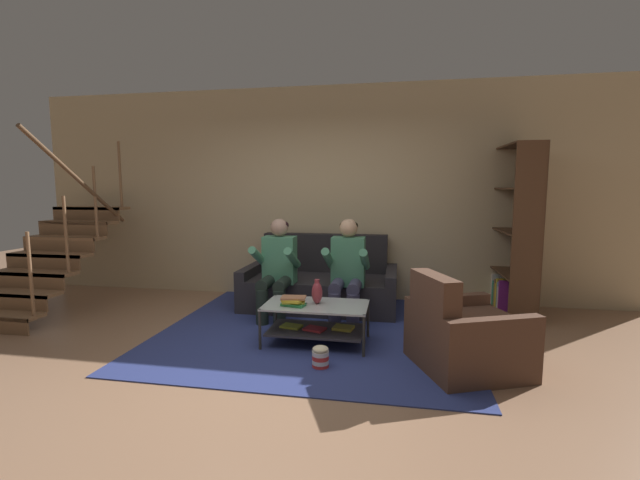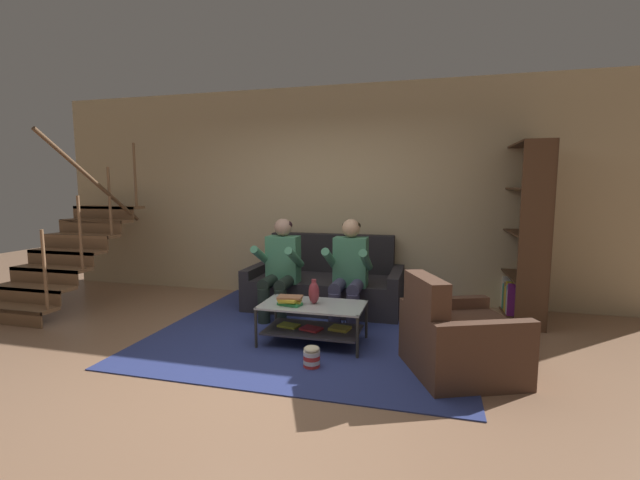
# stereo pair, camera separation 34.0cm
# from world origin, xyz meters

# --- Properties ---
(ground) EXTENTS (16.80, 16.80, 0.00)m
(ground) POSITION_xyz_m (0.00, 0.00, 0.00)
(ground) COLOR #9A7256
(back_partition) EXTENTS (8.40, 0.12, 2.90)m
(back_partition) POSITION_xyz_m (0.00, 2.46, 1.45)
(back_partition) COLOR #C7B187
(back_partition) RESTS_ON ground
(staircase_run) EXTENTS (1.04, 1.84, 2.19)m
(staircase_run) POSITION_xyz_m (-3.19, 1.14, 0.75)
(staircase_run) COLOR #8D6544
(staircase_run) RESTS_ON ground
(couch) EXTENTS (1.93, 0.98, 0.91)m
(couch) POSITION_xyz_m (0.08, 1.91, 0.28)
(couch) COLOR #2B282D
(couch) RESTS_ON ground
(person_seated_left) EXTENTS (0.50, 0.58, 1.17)m
(person_seated_left) POSITION_xyz_m (-0.33, 1.33, 0.63)
(person_seated_left) COLOR #1F2B25
(person_seated_left) RESTS_ON ground
(person_seated_right) EXTENTS (0.50, 0.58, 1.18)m
(person_seated_right) POSITION_xyz_m (0.49, 1.33, 0.64)
(person_seated_right) COLOR #3C3B56
(person_seated_right) RESTS_ON ground
(coffee_table) EXTENTS (1.01, 0.56, 0.40)m
(coffee_table) POSITION_xyz_m (0.28, 0.58, 0.26)
(coffee_table) COLOR #B7BBBB
(coffee_table) RESTS_ON ground
(area_rug) EXTENTS (3.19, 3.26, 0.01)m
(area_rug) POSITION_xyz_m (0.18, 1.11, 0.01)
(area_rug) COLOR navy
(area_rug) RESTS_ON ground
(vase) EXTENTS (0.11, 0.11, 0.24)m
(vase) POSITION_xyz_m (0.29, 0.60, 0.52)
(vase) COLOR #90313D
(vase) RESTS_ON coffee_table
(book_stack) EXTENTS (0.25, 0.20, 0.09)m
(book_stack) POSITION_xyz_m (0.07, 0.49, 0.45)
(book_stack) COLOR #2F9551
(book_stack) RESTS_ON coffee_table
(bookshelf) EXTENTS (0.35, 1.02, 2.04)m
(bookshelf) POSITION_xyz_m (2.47, 2.07, 0.80)
(bookshelf) COLOR #4E3320
(bookshelf) RESTS_ON ground
(armchair) EXTENTS (1.07, 1.07, 0.83)m
(armchair) POSITION_xyz_m (1.63, 0.23, 0.28)
(armchair) COLOR #513527
(armchair) RESTS_ON ground
(popcorn_tub) EXTENTS (0.14, 0.14, 0.19)m
(popcorn_tub) POSITION_xyz_m (0.42, 0.03, 0.10)
(popcorn_tub) COLOR red
(popcorn_tub) RESTS_ON ground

